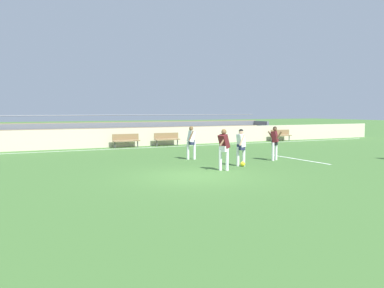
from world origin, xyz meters
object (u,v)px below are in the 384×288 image
bleacher_stand (144,132)px  player_dark_challenging (275,140)px  soccer_ball (243,164)px  player_dark_wide_left (224,146)px  player_white_on_ball (241,144)px  bench_far_right (281,134)px  bench_near_wall_gap (167,138)px  bench_near_bin (126,139)px  player_white_dropping_back (191,140)px

bleacher_stand → player_dark_challenging: size_ratio=12.51×
soccer_ball → player_dark_wide_left: bearing=-153.8°
player_white_on_ball → player_dark_wide_left: bearing=-149.4°
bench_far_right → player_white_on_ball: player_white_on_ball is taller
bench_near_wall_gap → player_white_on_ball: size_ratio=1.09×
bleacher_stand → bench_far_right: (10.76, -2.38, -0.34)m
bleacher_stand → bench_near_bin: (-2.05, -2.38, -0.34)m
bench_near_bin → player_dark_challenging: (4.58, -9.89, 0.46)m
player_dark_wide_left → player_dark_challenging: player_dark_wide_left is taller
player_dark_challenging → soccer_ball: 2.99m
bench_near_bin → player_white_dropping_back: bearing=-82.3°
bench_near_wall_gap → player_dark_wide_left: (-2.33, -11.71, 0.48)m
soccer_ball → bleacher_stand: bearing=89.6°
bench_far_right → player_dark_wide_left: (-12.21, -11.71, 0.48)m
soccer_ball → player_dark_challenging: bearing=23.7°
bench_near_wall_gap → player_dark_wide_left: player_dark_wide_left is taller
player_dark_challenging → player_white_on_ball: bearing=-158.7°
bench_near_bin → player_dark_challenging: 10.91m
bench_near_wall_gap → player_dark_wide_left: bearing=-101.2°
bench_near_wall_gap → player_white_on_ball: (-0.98, -10.92, 0.43)m
player_white_dropping_back → player_dark_challenging: bearing=-31.5°
bench_far_right → player_dark_wide_left: bearing=-136.2°
bench_far_right → player_white_on_ball: (-10.86, -10.92, 0.43)m
bench_far_right → player_dark_challenging: player_dark_challenging is taller
bench_near_wall_gap → player_white_on_ball: 10.97m
player_dark_wide_left → player_white_dropping_back: (0.45, 3.98, -0.03)m
bleacher_stand → player_dark_challenging: bleacher_stand is taller
bench_far_right → soccer_ball: 15.48m
player_dark_wide_left → bench_far_right: bearing=43.8°
player_white_on_ball → player_dark_challenging: 2.83m
bleacher_stand → player_dark_wide_left: 14.16m
bench_near_wall_gap → bench_near_bin: 2.93m
bench_far_right → player_dark_challenging: size_ratio=1.07×
bench_near_bin → player_white_dropping_back: 7.81m
bleacher_stand → player_white_on_ball: 13.29m
bench_near_wall_gap → soccer_ball: bench_near_wall_gap is taller
player_white_dropping_back → player_dark_challenging: 4.14m
player_white_dropping_back → soccer_ball: (0.92, -3.31, -0.89)m
bench_near_wall_gap → player_white_on_ball: bearing=-95.1°
bench_near_bin → player_white_on_ball: size_ratio=1.09×
bench_near_bin → bench_far_right: bearing=0.0°
soccer_ball → bench_far_right: bearing=45.5°
bench_far_right → player_dark_wide_left: player_dark_wide_left is taller
bench_far_right → player_white_on_ball: bearing=-134.9°
player_white_dropping_back → soccer_ball: bearing=-74.5°
bench_near_wall_gap → player_white_dropping_back: 7.97m
player_white_dropping_back → player_dark_challenging: (3.53, -2.16, 0.00)m
player_dark_wide_left → soccer_ball: bearing=26.2°
bleacher_stand → player_dark_challenging: 12.52m
bleacher_stand → bench_near_wall_gap: bearing=-69.8°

